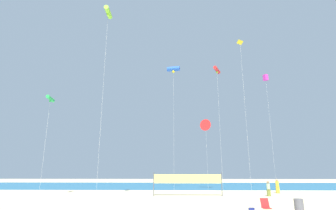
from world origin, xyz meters
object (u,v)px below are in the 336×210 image
(trash_barrel, at_px, (299,207))
(kite_red_tube, at_px, (217,70))
(beachgoer_sage_shirt, at_px, (268,188))
(kite_blue_tube, at_px, (173,69))
(beachgoer_mustard_shirt, at_px, (277,186))
(folding_beach_chair, at_px, (266,205))
(kite_red_delta, at_px, (206,125))
(kite_green_tube, at_px, (50,99))
(volleyball_net, at_px, (187,180))
(beach_handbag, at_px, (252,210))
(kite_yellow_diamond, at_px, (240,45))
(kite_magenta_box, at_px, (266,78))
(kite_lime_tube, at_px, (108,13))

(trash_barrel, bearing_deg, kite_red_tube, 99.21)
(beachgoer_sage_shirt, xyz_separation_m, kite_blue_tube, (-9.85, 6.26, 15.96))
(beachgoer_mustard_shirt, height_order, kite_blue_tube, kite_blue_tube)
(beachgoer_mustard_shirt, bearing_deg, folding_beach_chair, -7.40)
(beachgoer_sage_shirt, distance_m, kite_red_tube, 14.89)
(kite_red_delta, xyz_separation_m, kite_green_tube, (-17.65, -9.78, 1.21))
(kite_green_tube, bearing_deg, beachgoer_sage_shirt, 5.70)
(volleyball_net, bearing_deg, beach_handbag, -70.57)
(folding_beach_chair, relative_size, trash_barrel, 0.95)
(beachgoer_mustard_shirt, bearing_deg, kite_red_tube, -63.56)
(volleyball_net, relative_size, kite_red_delta, 0.76)
(beachgoer_mustard_shirt, xyz_separation_m, beachgoer_sage_shirt, (-2.22, -3.31, -0.05))
(kite_yellow_diamond, relative_size, kite_red_tube, 1.14)
(volleyball_net, distance_m, kite_magenta_box, 19.88)
(volleyball_net, bearing_deg, kite_red_tube, 28.48)
(beachgoer_sage_shirt, distance_m, volleyball_net, 8.46)
(kite_blue_tube, bearing_deg, beachgoer_sage_shirt, -32.41)
(kite_magenta_box, height_order, kite_lime_tube, kite_lime_tube)
(kite_red_tube, bearing_deg, kite_yellow_diamond, -55.23)
(volleyball_net, distance_m, kite_blue_tube, 16.46)
(trash_barrel, xyz_separation_m, kite_lime_tube, (-14.18, 5.30, 17.41))
(beachgoer_sage_shirt, height_order, kite_red_tube, kite_red_tube)
(kite_lime_tube, bearing_deg, kite_blue_tube, 61.85)
(folding_beach_chair, height_order, kite_yellow_diamond, kite_yellow_diamond)
(kite_lime_tube, bearing_deg, beach_handbag, -20.89)
(beachgoer_mustard_shirt, height_order, beach_handbag, beachgoer_mustard_shirt)
(beachgoer_mustard_shirt, bearing_deg, kite_blue_tube, -87.00)
(kite_blue_tube, bearing_deg, kite_lime_tube, -118.15)
(kite_lime_tube, height_order, kite_blue_tube, kite_lime_tube)
(trash_barrel, xyz_separation_m, kite_magenta_box, (5.79, 18.43, 15.19))
(kite_lime_tube, bearing_deg, kite_yellow_diamond, 18.57)
(folding_beach_chair, xyz_separation_m, kite_blue_tube, (-5.87, 16.82, 16.30))
(kite_green_tube, bearing_deg, kite_blue_tube, 33.08)
(kite_green_tube, xyz_separation_m, kite_magenta_box, (26.62, 9.55, 5.68))
(kite_green_tube, xyz_separation_m, kite_blue_tube, (13.13, 8.55, 6.79))
(kite_yellow_diamond, xyz_separation_m, kite_blue_tube, (-7.79, 7.32, 0.12))
(kite_red_tube, bearing_deg, kite_blue_tube, 143.68)
(beachgoer_mustard_shirt, xyz_separation_m, folding_beach_chair, (-6.21, -13.88, -0.40))
(kite_red_delta, relative_size, kite_lime_tube, 0.53)
(trash_barrel, bearing_deg, volleyball_net, 119.36)
(kite_lime_tube, relative_size, kite_red_tube, 1.20)
(trash_barrel, bearing_deg, kite_red_delta, 99.65)
(beachgoer_sage_shirt, relative_size, kite_blue_tube, 0.09)
(volleyball_net, height_order, kite_lime_tube, kite_lime_tube)
(trash_barrel, xyz_separation_m, kite_red_tube, (-2.17, 13.36, 14.42))
(beachgoer_mustard_shirt, height_order, kite_magenta_box, kite_magenta_box)
(beachgoer_sage_shirt, distance_m, folding_beach_chair, 11.29)
(trash_barrel, relative_size, volleyball_net, 0.13)
(beachgoer_sage_shirt, relative_size, trash_barrel, 1.62)
(kite_red_delta, bearing_deg, beachgoer_sage_shirt, -54.57)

